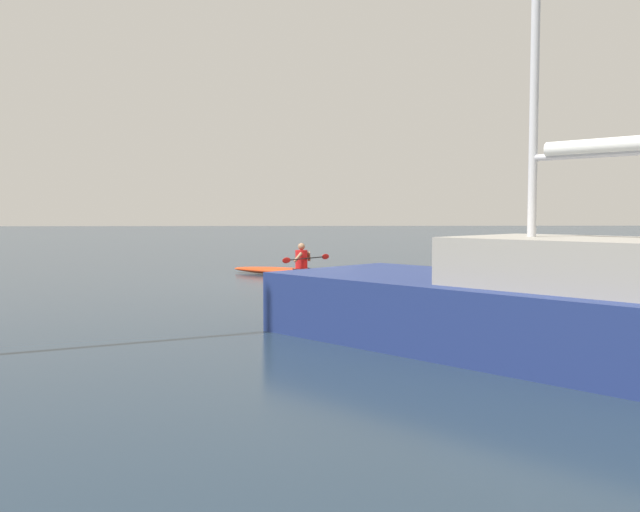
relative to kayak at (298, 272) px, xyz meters
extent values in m
plane|color=#1E2D3D|center=(-0.28, 1.81, -0.13)|extent=(160.00, 160.00, 0.00)
ellipsoid|color=red|center=(0.00, 0.00, 0.00)|extent=(4.51, 3.61, 0.25)
torus|color=black|center=(-0.11, 0.09, 0.10)|extent=(0.84, 0.84, 0.04)
cylinder|color=black|center=(-1.23, 0.92, 0.11)|extent=(0.18, 0.18, 0.02)
cylinder|color=red|center=(-0.09, 0.07, 0.40)|extent=(0.37, 0.37, 0.56)
sphere|color=#936B4C|center=(-0.09, 0.07, 0.79)|extent=(0.21, 0.21, 0.21)
cylinder|color=black|center=(-0.25, 0.19, 0.44)|extent=(1.26, 1.67, 0.03)
ellipsoid|color=red|center=(-0.87, -0.63, 0.44)|extent=(0.27, 0.34, 0.17)
ellipsoid|color=red|center=(0.36, 1.01, 0.44)|extent=(0.27, 0.34, 0.17)
cylinder|color=#936B4C|center=(-0.33, -0.11, 0.48)|extent=(0.15, 0.32, 0.34)
cylinder|color=#936B4C|center=(0.01, 0.35, 0.48)|extent=(0.30, 0.21, 0.34)
cube|color=navy|center=(-3.55, 12.22, 0.36)|extent=(8.57, 9.04, 0.98)
cone|color=navy|center=(-0.14, 8.43, 0.36)|extent=(1.29, 1.29, 0.93)
cube|color=gray|center=(-3.87, 12.57, 1.17)|extent=(4.48, 4.62, 0.65)
camera|label=1|loc=(0.33, 21.00, 1.83)|focal=38.62mm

